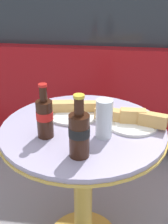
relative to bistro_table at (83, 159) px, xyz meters
name	(u,v)px	position (x,y,z in m)	size (l,w,h in m)	color
bistro_table	(83,159)	(0.00, 0.00, 0.00)	(0.71, 0.71, 0.68)	gold
cola_bottle_left	(45,117)	(-0.13, -0.10, 0.25)	(0.07, 0.07, 0.22)	#33190F
cola_bottle_right	(79,133)	(0.02, -0.21, 0.26)	(0.07, 0.07, 0.23)	#33190F
drinking_glass	(104,120)	(0.09, -0.07, 0.24)	(0.07, 0.07, 0.16)	black
lunch_plate_near	(132,120)	(0.20, 0.04, 0.19)	(0.30, 0.22, 0.07)	silver
lunch_plate_far	(73,110)	(-0.06, 0.12, 0.18)	(0.26, 0.26, 0.06)	silver
parked_car	(115,50)	(0.08, 1.68, 0.10)	(4.43, 1.79, 1.29)	#9E0F14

